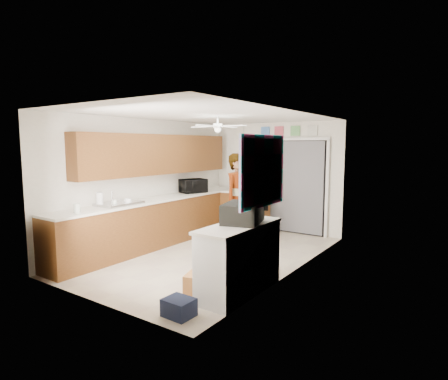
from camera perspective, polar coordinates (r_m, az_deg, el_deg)
The scene contains 40 objects.
floor at distance 6.92m, azimuth -1.90°, elevation -9.82°, with size 5.00×5.00×0.00m, color #BAA896.
ceiling at distance 6.65m, azimuth -1.98°, elevation 11.28°, with size 5.00×5.00×0.00m, color white.
wall_back at distance 8.80m, azimuth 7.75°, elevation 2.00°, with size 3.20×3.20×0.00m, color white.
wall_front at distance 4.91m, azimuth -19.52°, elevation -2.19°, with size 3.20×3.20×0.00m, color white.
wall_left at distance 7.72m, azimuth -11.55°, elevation 1.25°, with size 5.00×5.00×0.00m, color white.
wall_right at distance 5.87m, azimuth 10.74°, elevation -0.47°, with size 5.00×5.00×0.00m, color white.
left_base_cabinets at distance 7.63m, azimuth -9.83°, elevation -4.86°, with size 0.60×4.80×0.90m, color brown.
left_countertop at distance 7.54m, azimuth -9.85°, elevation -1.37°, with size 0.62×4.80×0.04m, color white.
upper_cabinets at distance 7.72m, azimuth -9.75°, elevation 5.37°, with size 0.32×4.00×0.80m, color brown.
sink_basin at distance 6.87m, azimuth -15.68°, elevation -2.04°, with size 0.50×0.76×0.06m, color silver.
faucet at distance 7.00m, azimuth -16.71°, elevation -1.13°, with size 0.03×0.03×0.22m, color silver.
peninsula_base at distance 8.71m, azimuth 3.24°, elevation -3.31°, with size 1.00×0.60×0.90m, color brown.
peninsula_top at distance 8.64m, azimuth 3.26°, elevation -0.24°, with size 1.04×0.64×0.04m, color white.
back_opening_recess at distance 8.69m, azimuth 9.11°, elevation 0.58°, with size 2.00×0.06×2.10m, color black.
curtain_panel at distance 8.65m, azimuth 9.00°, elevation 0.56°, with size 1.90×0.03×2.05m, color gray.
door_trim_left at distance 9.14m, azimuth 3.24°, elevation 0.97°, with size 0.06×0.04×2.10m, color white.
door_trim_right at distance 8.28m, azimuth 15.42°, elevation 0.11°, with size 0.06×0.04×2.10m, color white.
door_trim_head at distance 8.61m, azimuth 9.16°, elevation 7.66°, with size 2.10×0.04×0.06m, color white.
header_frame_1 at distance 8.86m, azimuth 6.31°, elevation 8.85°, with size 0.22×0.02×0.22m, color #4A7DC7.
header_frame_2 at distance 8.71m, azimuth 8.37°, elevation 8.85°, with size 0.22×0.02×0.22m, color #BC4659.
header_frame_3 at distance 8.54m, azimuth 10.81°, elevation 8.84°, with size 0.22×0.02×0.22m, color #60A55E.
header_frame_4 at distance 8.38m, azimuth 13.34°, elevation 8.82°, with size 0.22×0.02×0.22m, color silver.
route66_sign at distance 9.22m, azimuth 2.42°, elevation 8.81°, with size 0.22×0.02×0.26m, color silver.
right_counter_base at distance 5.12m, azimuth 2.40°, elevation -10.64°, with size 0.50×1.40×0.90m, color white.
right_counter_top at distance 5.00m, azimuth 2.33°, elevation -5.48°, with size 0.54×1.44×0.04m, color white.
abstract_painting at distance 4.95m, azimuth 5.96°, elevation 2.91°, with size 0.03×1.15×0.95m, color #E955AD.
ceiling_fan at distance 6.80m, azimuth -0.97°, elevation 9.66°, with size 1.14×1.14×0.24m, color white.
microwave at distance 8.27m, azimuth -4.72°, elevation 0.63°, with size 0.55×0.37×0.30m, color black.
cup at distance 6.87m, azimuth -14.44°, elevation -1.70°, with size 0.13×0.13×0.10m, color white.
jar_a at distance 6.26m, azimuth -21.53°, elevation -2.60°, with size 0.10×0.10×0.14m, color silver.
jar_b at distance 6.70m, azimuth -16.33°, elevation -1.91°, with size 0.08×0.08×0.12m, color silver.
paper_towel_roll at distance 6.75m, azimuth -18.44°, elevation -1.37°, with size 0.11×0.11×0.25m, color white.
suitcase at distance 5.08m, azimuth 2.89°, elevation -3.50°, with size 0.47×0.63×0.27m, color black.
suitcase_rim at distance 5.10m, azimuth 2.88°, elevation -4.72°, with size 0.44×0.58×0.02m, color yellow.
suitcase_lid at distance 5.29m, azimuth 4.55°, elevation -0.37°, with size 0.42×0.03×0.50m, color black.
cardboard_box at distance 5.14m, azimuth -3.17°, elevation -14.21°, with size 0.46×0.34×0.28m, color #AF6C37.
navy_crate at distance 4.60m, azimuth -6.90°, elevation -17.34°, with size 0.34×0.28×0.21m, color black.
cabinet_door_panel at distance 7.40m, azimuth 2.10°, elevation -5.99°, with size 0.46×0.03×0.68m, color brown.
man at distance 7.35m, azimuth 2.18°, elevation -1.53°, with size 0.67×0.44×1.83m, color white.
dog at distance 8.23m, azimuth 3.54°, elevation -5.74°, with size 0.21×0.49×0.39m, color black.
Camera 1 is at (3.93, -5.34, 1.99)m, focal length 30.00 mm.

